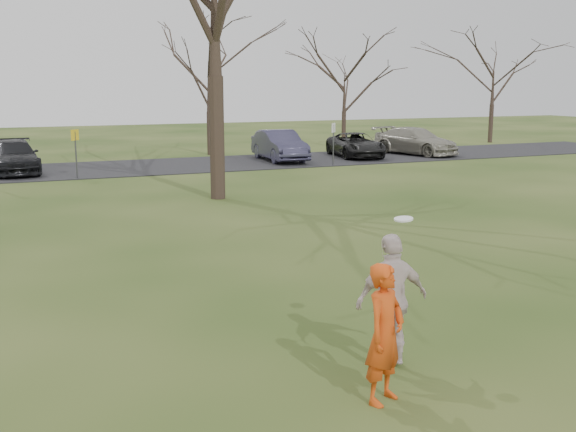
{
  "coord_description": "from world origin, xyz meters",
  "views": [
    {
      "loc": [
        -4.89,
        -7.55,
        3.94
      ],
      "look_at": [
        0.0,
        4.0,
        1.5
      ],
      "focal_mm": 42.45,
      "sensor_mm": 36.0,
      "label": 1
    }
  ],
  "objects_px": {
    "car_5": "(280,145)",
    "catching_play": "(392,299)",
    "player_defender": "(385,334)",
    "car_3": "(14,157)",
    "car_6": "(356,145)",
    "car_7": "(415,141)"
  },
  "relations": [
    {
      "from": "player_defender",
      "to": "car_5",
      "type": "height_order",
      "value": "player_defender"
    },
    {
      "from": "player_defender",
      "to": "car_6",
      "type": "bearing_deg",
      "value": 33.14
    },
    {
      "from": "car_5",
      "to": "catching_play",
      "type": "height_order",
      "value": "catching_play"
    },
    {
      "from": "player_defender",
      "to": "car_3",
      "type": "height_order",
      "value": "player_defender"
    },
    {
      "from": "car_3",
      "to": "car_7",
      "type": "height_order",
      "value": "car_7"
    },
    {
      "from": "car_7",
      "to": "catching_play",
      "type": "bearing_deg",
      "value": -141.95
    },
    {
      "from": "car_3",
      "to": "catching_play",
      "type": "distance_m",
      "value": 25.13
    },
    {
      "from": "car_6",
      "to": "catching_play",
      "type": "height_order",
      "value": "catching_play"
    },
    {
      "from": "car_5",
      "to": "car_7",
      "type": "xyz_separation_m",
      "value": [
        8.24,
        -0.0,
        -0.04
      ]
    },
    {
      "from": "car_5",
      "to": "catching_play",
      "type": "distance_m",
      "value": 26.05
    },
    {
      "from": "car_6",
      "to": "car_7",
      "type": "relative_size",
      "value": 0.91
    },
    {
      "from": "car_3",
      "to": "car_6",
      "type": "bearing_deg",
      "value": -1.74
    },
    {
      "from": "car_3",
      "to": "car_7",
      "type": "distance_m",
      "value": 20.95
    },
    {
      "from": "car_5",
      "to": "car_3",
      "type": "bearing_deg",
      "value": -177.74
    },
    {
      "from": "player_defender",
      "to": "car_3",
      "type": "bearing_deg",
      "value": 69.16
    },
    {
      "from": "car_3",
      "to": "car_5",
      "type": "xyz_separation_m",
      "value": [
        12.71,
        -0.1,
        0.07
      ]
    },
    {
      "from": "car_3",
      "to": "player_defender",
      "type": "bearing_deg",
      "value": -83.45
    },
    {
      "from": "car_3",
      "to": "car_5",
      "type": "height_order",
      "value": "car_5"
    },
    {
      "from": "car_5",
      "to": "car_7",
      "type": "height_order",
      "value": "car_5"
    },
    {
      "from": "car_3",
      "to": "car_6",
      "type": "xyz_separation_m",
      "value": [
        17.2,
        -0.03,
        -0.06
      ]
    },
    {
      "from": "car_6",
      "to": "catching_play",
      "type": "bearing_deg",
      "value": -108.54
    },
    {
      "from": "car_6",
      "to": "catching_play",
      "type": "xyz_separation_m",
      "value": [
        -12.88,
        -24.73,
        0.31
      ]
    }
  ]
}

